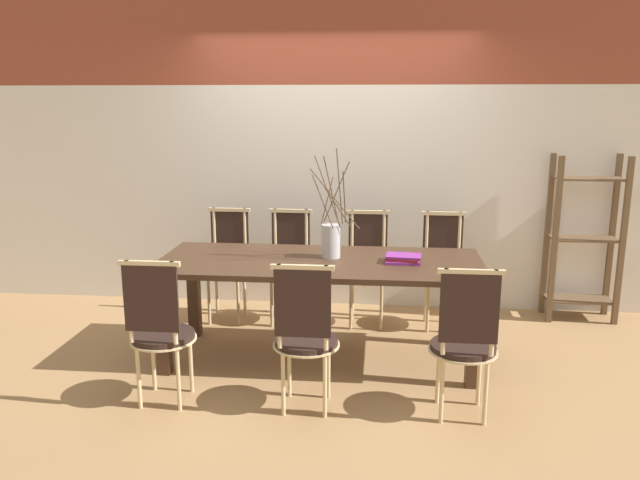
{
  "coord_description": "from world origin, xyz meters",
  "views": [
    {
      "loc": [
        0.43,
        -4.38,
        1.91
      ],
      "look_at": [
        0.0,
        0.0,
        0.92
      ],
      "focal_mm": 35.0,
      "sensor_mm": 36.0,
      "label": 1
    }
  ],
  "objects_px": {
    "chair_near_center": "(465,339)",
    "vase_centerpiece": "(331,239)",
    "chair_far_center": "(367,266)",
    "book_stack": "(403,259)",
    "dining_table": "(320,273)",
    "shelving_rack": "(584,239)"
  },
  "relations": [
    {
      "from": "chair_near_center",
      "to": "vase_centerpiece",
      "type": "relative_size",
      "value": 1.2
    },
    {
      "from": "chair_far_center",
      "to": "book_stack",
      "type": "distance_m",
      "value": 0.91
    },
    {
      "from": "chair_far_center",
      "to": "dining_table",
      "type": "bearing_deg",
      "value": 68.01
    },
    {
      "from": "dining_table",
      "to": "chair_near_center",
      "type": "xyz_separation_m",
      "value": [
        0.95,
        -0.81,
        -0.15
      ]
    },
    {
      "from": "chair_near_center",
      "to": "shelving_rack",
      "type": "xyz_separation_m",
      "value": [
        1.25,
        1.93,
        0.21
      ]
    },
    {
      "from": "chair_near_center",
      "to": "book_stack",
      "type": "xyz_separation_m",
      "value": [
        -0.35,
        0.8,
        0.28
      ]
    },
    {
      "from": "dining_table",
      "to": "vase_centerpiece",
      "type": "bearing_deg",
      "value": 49.3
    },
    {
      "from": "vase_centerpiece",
      "to": "shelving_rack",
      "type": "xyz_separation_m",
      "value": [
        2.13,
        1.03,
        -0.18
      ]
    },
    {
      "from": "dining_table",
      "to": "book_stack",
      "type": "distance_m",
      "value": 0.61
    },
    {
      "from": "vase_centerpiece",
      "to": "chair_far_center",
      "type": "bearing_deg",
      "value": 70.71
    },
    {
      "from": "dining_table",
      "to": "chair_near_center",
      "type": "bearing_deg",
      "value": -40.54
    },
    {
      "from": "chair_near_center",
      "to": "chair_far_center",
      "type": "xyz_separation_m",
      "value": [
        -0.62,
        1.62,
        0.0
      ]
    },
    {
      "from": "vase_centerpiece",
      "to": "book_stack",
      "type": "bearing_deg",
      "value": -10.84
    },
    {
      "from": "dining_table",
      "to": "chair_far_center",
      "type": "distance_m",
      "value": 0.89
    },
    {
      "from": "chair_near_center",
      "to": "vase_centerpiece",
      "type": "bearing_deg",
      "value": 134.29
    },
    {
      "from": "dining_table",
      "to": "shelving_rack",
      "type": "distance_m",
      "value": 2.47
    },
    {
      "from": "dining_table",
      "to": "chair_far_center",
      "type": "relative_size",
      "value": 2.41
    },
    {
      "from": "dining_table",
      "to": "vase_centerpiece",
      "type": "distance_m",
      "value": 0.27
    },
    {
      "from": "book_stack",
      "to": "chair_far_center",
      "type": "bearing_deg",
      "value": 108.09
    },
    {
      "from": "chair_near_center",
      "to": "chair_far_center",
      "type": "height_order",
      "value": "same"
    },
    {
      "from": "chair_near_center",
      "to": "vase_centerpiece",
      "type": "xyz_separation_m",
      "value": [
        -0.88,
        0.9,
        0.39
      ]
    },
    {
      "from": "chair_near_center",
      "to": "book_stack",
      "type": "height_order",
      "value": "chair_near_center"
    }
  ]
}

